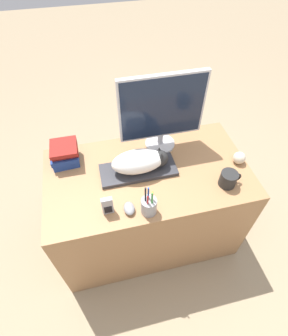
# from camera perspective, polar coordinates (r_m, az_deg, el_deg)

# --- Properties ---
(ground_plane) EXTENTS (12.00, 12.00, 0.00)m
(ground_plane) POSITION_cam_1_polar(r_m,az_deg,el_deg) (2.07, 3.04, -21.70)
(ground_plane) COLOR #998466
(desk) EXTENTS (1.24, 0.68, 0.75)m
(desk) POSITION_cam_1_polar(r_m,az_deg,el_deg) (1.88, 0.73, -8.28)
(desk) COLOR #9E7047
(desk) RESTS_ON ground_plane
(keyboard) EXTENTS (0.46, 0.18, 0.02)m
(keyboard) POSITION_cam_1_polar(r_m,az_deg,el_deg) (1.58, -1.26, -0.44)
(keyboard) COLOR #2D2D33
(keyboard) RESTS_ON desk
(cat) EXTENTS (0.34, 0.16, 0.13)m
(cat) POSITION_cam_1_polar(r_m,az_deg,el_deg) (1.53, -0.63, 1.56)
(cat) COLOR white
(cat) RESTS_ON keyboard
(monitor) EXTENTS (0.52, 0.19, 0.50)m
(monitor) POSITION_cam_1_polar(r_m,az_deg,el_deg) (1.58, 3.96, 12.39)
(monitor) COLOR #B7B7BC
(monitor) RESTS_ON desk
(computer_mouse) EXTENTS (0.06, 0.08, 0.04)m
(computer_mouse) POSITION_cam_1_polar(r_m,az_deg,el_deg) (1.41, -3.24, -8.78)
(computer_mouse) COLOR gray
(computer_mouse) RESTS_ON desk
(coffee_mug) EXTENTS (0.13, 0.10, 0.09)m
(coffee_mug) POSITION_cam_1_polar(r_m,az_deg,el_deg) (1.57, 17.93, -2.26)
(coffee_mug) COLOR black
(coffee_mug) RESTS_ON desk
(pen_cup) EXTENTS (0.08, 0.08, 0.20)m
(pen_cup) POSITION_cam_1_polar(r_m,az_deg,el_deg) (1.38, 1.09, -8.19)
(pen_cup) COLOR #939399
(pen_cup) RESTS_ON desk
(baseball) EXTENTS (0.08, 0.08, 0.08)m
(baseball) POSITION_cam_1_polar(r_m,az_deg,el_deg) (1.71, 20.03, 2.09)
(baseball) COLOR beige
(baseball) RESTS_ON desk
(phone) EXTENTS (0.06, 0.03, 0.12)m
(phone) POSITION_cam_1_polar(r_m,az_deg,el_deg) (1.38, -7.93, -8.16)
(phone) COLOR #99999E
(phone) RESTS_ON desk
(book_stack) EXTENTS (0.17, 0.17, 0.13)m
(book_stack) POSITION_cam_1_polar(r_m,az_deg,el_deg) (1.67, -16.89, 3.01)
(book_stack) COLOR navy
(book_stack) RESTS_ON desk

